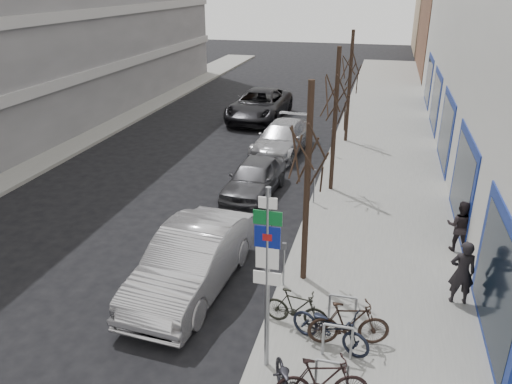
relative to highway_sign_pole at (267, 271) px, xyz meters
The scene contains 23 objects.
ground 3.44m from the highway_sign_pole, behind, with size 120.00×120.00×0.00m, color black.
sidewalk_east 10.50m from the highway_sign_pole, 78.15° to the left, with size 5.00×70.00×0.15m, color slate.
sidewalk_west 16.90m from the highway_sign_pole, 143.24° to the left, with size 3.00×70.00×0.15m, color slate.
brick_building_far 41.42m from the highway_sign_pole, 75.16° to the left, with size 12.00×14.00×8.00m, color brown.
tan_building_far 56.16m from the highway_sign_pole, 78.59° to the left, with size 13.00×12.00×9.00m, color #937A5B.
highway_sign_pole is the anchor object (origin of this frame).
bike_rack 2.36m from the highway_sign_pole, 23.59° to the left, with size 0.66×2.26×0.83m.
tree_near 3.88m from the highway_sign_pole, 86.74° to the left, with size 1.80×1.80×5.50m.
tree_mid 10.15m from the highway_sign_pole, 88.86° to the left, with size 1.80×1.80×5.50m.
tree_far 16.59m from the highway_sign_pole, 89.31° to the left, with size 1.80×1.80×5.50m.
meter_front 3.39m from the highway_sign_pole, 94.75° to the left, with size 0.10×0.08×1.27m.
meter_mid 8.65m from the highway_sign_pole, 91.68° to the left, with size 0.10×0.08×1.27m.
meter_back 14.10m from the highway_sign_pole, 91.02° to the left, with size 0.10×0.08×1.27m.
bike_near_right 2.29m from the highway_sign_pole, 31.62° to the right, with size 0.54×1.80×1.09m, color black.
bike_mid_curb 2.32m from the highway_sign_pole, 37.86° to the left, with size 0.57×1.87×1.14m, color black.
bike_mid_inner 2.36m from the highway_sign_pole, 75.86° to the left, with size 0.47×1.58×0.96m, color black.
bike_far_inner 2.61m from the highway_sign_pole, 34.48° to the left, with size 0.54×1.83×1.11m, color black.
parked_car_front 3.93m from the highway_sign_pole, 136.46° to the left, with size 1.80×5.15×1.70m, color #B7B6BC.
parked_car_mid 9.53m from the highway_sign_pole, 106.11° to the left, with size 1.66×4.12×1.40m, color #47474B.
parked_car_back 14.56m from the highway_sign_pole, 100.36° to the left, with size 2.04×5.01×1.45m, color #9C9CA1.
lane_car 20.72m from the highway_sign_pole, 104.47° to the left, with size 2.85×6.17×1.71m, color black.
pedestrian_near 5.54m from the highway_sign_pole, 39.23° to the left, with size 0.62×0.41×1.71m, color black.
pedestrian_far 7.71m from the highway_sign_pole, 54.43° to the left, with size 0.59×0.40×1.61m, color black.
Camera 1 is at (4.24, -8.04, 7.62)m, focal length 35.00 mm.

